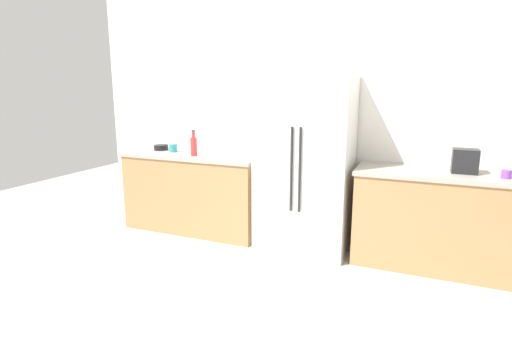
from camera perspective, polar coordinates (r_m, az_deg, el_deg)
name	(u,v)px	position (r m, az deg, el deg)	size (l,w,h in m)	color
ground_plane	(223,305)	(3.14, -4.79, -18.96)	(9.70, 9.70, 0.00)	beige
kitchen_back_panel	(294,101)	(4.28, 5.61, 9.93)	(4.85, 0.10, 2.94)	silver
counter_left	(195,192)	(4.56, -8.82, -3.12)	(1.61, 0.60, 0.89)	#9E7247
counter_right	(437,220)	(3.92, 24.81, -6.56)	(1.45, 0.60, 0.89)	#9E7247
refrigerator	(305,164)	(3.91, 7.17, 0.92)	(0.89, 0.66, 1.75)	white
toaster	(465,161)	(3.82, 28.05, 1.16)	(0.20, 0.16, 0.21)	black
bottle_a	(194,145)	(4.31, -9.03, 3.54)	(0.07, 0.07, 0.28)	red
cup_a	(173,148)	(4.62, -11.93, 3.15)	(0.09, 0.09, 0.09)	teal
cup_b	(506,174)	(3.77, 32.56, -0.51)	(0.07, 0.07, 0.07)	purple
bowl_a	(161,147)	(4.80, -13.61, 3.21)	(0.17, 0.17, 0.06)	black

